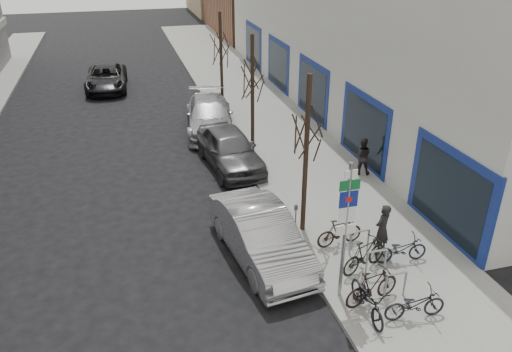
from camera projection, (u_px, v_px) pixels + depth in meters
ground at (256, 315)px, 13.39m from camera, size 120.00×120.00×0.00m
sidewalk_east at (292, 152)px, 23.08m from camera, size 5.00×70.00×0.15m
commercial_building at (464, 12)px, 29.08m from camera, size 20.00×32.00×10.00m
highway_sign_pole at (346, 224)px, 12.86m from camera, size 0.55×0.10×4.20m
bike_rack at (376, 259)px, 14.52m from camera, size 0.66×2.26×0.83m
tree_near at (308, 119)px, 15.22m from camera, size 1.80×1.80×5.50m
tree_mid at (252, 68)px, 20.84m from camera, size 1.80×1.80×5.50m
tree_far at (221, 39)px, 26.46m from camera, size 1.80×1.80×5.50m
meter_front at (296, 218)px, 16.09m from camera, size 0.10×0.08×1.27m
meter_mid at (252, 153)px, 20.84m from camera, size 0.10×0.08×1.27m
meter_back at (224, 112)px, 25.60m from camera, size 0.10×0.08×1.27m
bike_near_left at (368, 297)px, 12.96m from camera, size 0.59×1.86×1.13m
bike_near_right at (372, 286)px, 13.39m from camera, size 1.83×0.89×1.07m
bike_mid_curb at (401, 247)px, 15.09m from camera, size 1.69×0.62×1.01m
bike_mid_inner at (365, 254)px, 14.69m from camera, size 1.84×1.12×1.07m
bike_far_curb at (415, 302)px, 12.85m from camera, size 1.71×0.63×1.02m
bike_far_inner at (340, 232)px, 15.89m from camera, size 1.65×0.63×0.98m
parked_car_front at (261, 235)px, 15.36m from camera, size 2.40×5.24×1.67m
parked_car_mid at (230, 149)px, 21.44m from camera, size 2.46×5.12×1.69m
parked_car_back at (210, 116)px, 25.31m from camera, size 3.08×5.96×1.65m
lane_car at (106, 78)px, 32.11m from camera, size 2.75×5.49×1.49m
pedestrian_near at (382, 229)px, 15.39m from camera, size 0.73×0.64×1.67m
pedestrian_far at (362, 156)px, 20.49m from camera, size 0.69×0.58×1.60m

